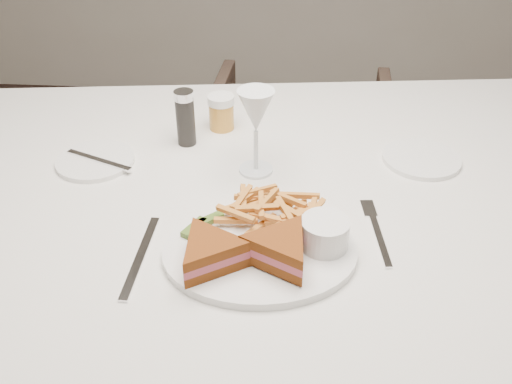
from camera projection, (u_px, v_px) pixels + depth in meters
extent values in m
cube|color=silver|center=(258.00, 334.00, 1.29)|extent=(1.69, 1.23, 0.75)
imported|color=#46352B|center=(298.00, 159.00, 2.02)|extent=(0.65, 0.61, 0.64)
ellipsoid|color=white|center=(260.00, 252.00, 0.93)|extent=(0.35, 0.28, 0.01)
cube|color=silver|center=(141.00, 256.00, 0.93)|extent=(0.02, 0.21, 0.00)
cylinder|color=white|center=(95.00, 161.00, 1.18)|extent=(0.16, 0.16, 0.01)
cylinder|color=white|center=(421.00, 159.00, 1.18)|extent=(0.16, 0.16, 0.01)
cylinder|color=black|center=(185.00, 118.00, 1.21)|extent=(0.04, 0.04, 0.12)
cylinder|color=#C88830|center=(221.00, 112.00, 1.28)|extent=(0.06, 0.06, 0.08)
cube|color=#456222|center=(209.00, 220.00, 0.99)|extent=(0.05, 0.05, 0.01)
cube|color=#456222|center=(194.00, 228.00, 0.97)|extent=(0.04, 0.06, 0.01)
cylinder|color=white|center=(325.00, 233.00, 0.92)|extent=(0.08, 0.08, 0.05)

